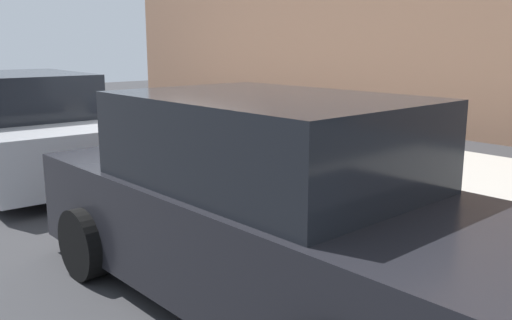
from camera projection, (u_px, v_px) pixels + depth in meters
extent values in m
plane|color=#333335|center=(158.00, 179.00, 8.49)|extent=(40.00, 40.00, 0.00)
cube|color=#ADA89E|center=(277.00, 154.00, 10.08)|extent=(18.00, 5.00, 0.14)
cube|color=#0F606B|center=(427.00, 195.00, 5.79)|extent=(0.46, 0.25, 0.70)
cube|color=black|center=(427.00, 195.00, 5.79)|extent=(0.46, 0.06, 0.71)
cylinder|color=gray|center=(448.00, 154.00, 5.55)|extent=(0.02, 0.02, 0.23)
cylinder|color=gray|center=(413.00, 149.00, 5.83)|extent=(0.02, 0.02, 0.23)
cylinder|color=black|center=(431.00, 141.00, 5.67)|extent=(0.39, 0.04, 0.02)
cylinder|color=black|center=(443.00, 229.00, 5.71)|extent=(0.04, 0.02, 0.04)
cylinder|color=black|center=(409.00, 220.00, 6.00)|extent=(0.04, 0.02, 0.04)
cube|color=navy|center=(386.00, 189.00, 6.09)|extent=(0.39, 0.26, 0.67)
cube|color=black|center=(386.00, 189.00, 6.09)|extent=(0.38, 0.07, 0.68)
cylinder|color=gray|center=(400.00, 152.00, 5.88)|extent=(0.02, 0.02, 0.21)
cylinder|color=gray|center=(377.00, 148.00, 6.13)|extent=(0.02, 0.02, 0.21)
cylinder|color=black|center=(389.00, 140.00, 5.98)|extent=(0.31, 0.05, 0.02)
cylinder|color=black|center=(396.00, 220.00, 6.03)|extent=(0.05, 0.02, 0.04)
cylinder|color=black|center=(374.00, 212.00, 6.29)|extent=(0.05, 0.02, 0.04)
cube|color=black|center=(361.00, 179.00, 6.45)|extent=(0.35, 0.20, 0.70)
cube|color=black|center=(361.00, 179.00, 6.45)|extent=(0.35, 0.05, 0.72)
cylinder|color=gray|center=(373.00, 150.00, 6.27)|extent=(0.02, 0.02, 0.04)
cylinder|color=gray|center=(353.00, 146.00, 6.48)|extent=(0.02, 0.02, 0.04)
cylinder|color=black|center=(363.00, 146.00, 6.37)|extent=(0.29, 0.03, 0.02)
cylinder|color=black|center=(371.00, 209.00, 6.41)|extent=(0.04, 0.02, 0.04)
cylinder|color=black|center=(350.00, 204.00, 6.63)|extent=(0.04, 0.02, 0.04)
cube|color=#59601E|center=(329.00, 180.00, 6.77)|extent=(0.46, 0.23, 0.52)
cube|color=black|center=(329.00, 180.00, 6.77)|extent=(0.46, 0.07, 0.53)
cylinder|color=gray|center=(343.00, 152.00, 6.56)|extent=(0.02, 0.02, 0.24)
cylinder|color=gray|center=(317.00, 148.00, 6.83)|extent=(0.02, 0.02, 0.24)
cylinder|color=black|center=(330.00, 141.00, 6.67)|extent=(0.39, 0.06, 0.02)
cylinder|color=black|center=(342.00, 202.00, 6.69)|extent=(0.05, 0.02, 0.04)
cylinder|color=black|center=(316.00, 196.00, 6.96)|extent=(0.05, 0.02, 0.04)
cube|color=red|center=(302.00, 165.00, 7.14)|extent=(0.46, 0.29, 0.73)
cube|color=black|center=(302.00, 165.00, 7.14)|extent=(0.45, 0.09, 0.74)
cylinder|color=gray|center=(312.00, 131.00, 6.89)|extent=(0.02, 0.02, 0.23)
cylinder|color=gray|center=(293.00, 127.00, 7.19)|extent=(0.02, 0.02, 0.23)
cylinder|color=black|center=(302.00, 120.00, 7.02)|extent=(0.38, 0.06, 0.02)
cylinder|color=black|center=(311.00, 194.00, 7.05)|extent=(0.05, 0.02, 0.04)
cylinder|color=black|center=(292.00, 187.00, 7.36)|extent=(0.05, 0.02, 0.04)
cube|color=maroon|center=(273.00, 167.00, 7.52)|extent=(0.49, 0.24, 0.52)
cube|color=black|center=(273.00, 167.00, 7.52)|extent=(0.49, 0.07, 0.53)
cylinder|color=gray|center=(283.00, 149.00, 7.30)|extent=(0.02, 0.02, 0.04)
cylinder|color=gray|center=(264.00, 144.00, 7.63)|extent=(0.02, 0.02, 0.04)
cylinder|color=black|center=(273.00, 145.00, 7.46)|extent=(0.42, 0.05, 0.02)
cylinder|color=black|center=(283.00, 187.00, 7.41)|extent=(0.05, 0.02, 0.04)
cylinder|color=black|center=(264.00, 180.00, 7.74)|extent=(0.05, 0.02, 0.04)
cube|color=#9EA0A8|center=(246.00, 153.00, 7.86)|extent=(0.48, 0.25, 0.75)
cube|color=black|center=(246.00, 153.00, 7.86)|extent=(0.47, 0.07, 0.76)
cylinder|color=gray|center=(255.00, 118.00, 7.60)|extent=(0.02, 0.02, 0.29)
cylinder|color=gray|center=(238.00, 115.00, 7.91)|extent=(0.02, 0.02, 0.29)
cylinder|color=black|center=(246.00, 107.00, 7.73)|extent=(0.40, 0.06, 0.02)
cylinder|color=black|center=(255.00, 180.00, 7.78)|extent=(0.05, 0.02, 0.04)
cylinder|color=black|center=(238.00, 174.00, 8.10)|extent=(0.05, 0.02, 0.04)
cylinder|color=#99999E|center=(208.00, 147.00, 8.60)|extent=(0.20, 0.20, 0.66)
sphere|color=#99999E|center=(208.00, 123.00, 8.52)|extent=(0.21, 0.21, 0.21)
cylinder|color=#99999E|center=(203.00, 143.00, 8.70)|extent=(0.09, 0.10, 0.09)
cylinder|color=#99999E|center=(214.00, 146.00, 8.48)|extent=(0.09, 0.10, 0.09)
cylinder|color=brown|center=(178.00, 138.00, 8.94)|extent=(0.14, 0.14, 0.81)
cube|color=black|center=(267.00, 232.00, 4.38)|extent=(4.55, 1.84, 0.82)
cube|color=black|center=(267.00, 139.00, 4.22)|extent=(2.38, 1.66, 0.67)
cylinder|color=black|center=(85.00, 243.00, 4.87)|extent=(0.64, 0.23, 0.64)
cylinder|color=black|center=(239.00, 205.00, 6.03)|extent=(0.64, 0.23, 0.64)
cylinder|color=black|center=(489.00, 288.00, 3.99)|extent=(0.64, 0.23, 0.64)
cube|color=#B2B5BA|center=(23.00, 140.00, 8.56)|extent=(4.74, 2.09, 0.79)
cube|color=black|center=(19.00, 94.00, 8.41)|extent=(2.50, 1.84, 0.64)
cylinder|color=black|center=(54.00, 138.00, 10.30)|extent=(0.65, 0.25, 0.64)
cylinder|color=black|center=(121.00, 164.00, 8.08)|extent=(0.65, 0.25, 0.64)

